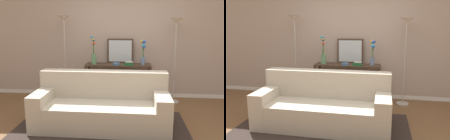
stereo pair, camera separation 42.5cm
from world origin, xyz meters
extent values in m
cube|color=brown|center=(0.00, 0.00, -0.01)|extent=(16.00, 16.00, 0.02)
cube|color=white|center=(0.00, 2.01, 0.04)|extent=(12.00, 0.15, 0.09)
cube|color=#B29E8E|center=(0.00, 2.01, 1.52)|extent=(12.00, 0.14, 2.86)
cube|color=#332823|center=(-0.28, 0.12, 0.01)|extent=(2.78, 1.69, 0.01)
cube|color=#BCB29E|center=(-0.28, 0.22, 0.21)|extent=(2.15, 0.88, 0.42)
cube|color=#BCB29E|center=(-0.28, 0.53, 0.65)|extent=(2.15, 0.27, 0.46)
cube|color=#BCB29E|center=(-1.24, 0.22, 0.30)|extent=(0.24, 0.87, 0.60)
cube|color=#BCB29E|center=(0.67, 0.23, 0.30)|extent=(0.24, 0.87, 0.60)
cube|color=#473323|center=(-0.11, 1.68, 0.78)|extent=(1.42, 0.40, 0.03)
cube|color=#473323|center=(-0.11, 1.68, 0.15)|extent=(1.31, 0.34, 0.01)
cube|color=#473323|center=(-0.80, 1.51, 0.39)|extent=(0.05, 0.05, 0.77)
cube|color=#473323|center=(0.58, 1.51, 0.39)|extent=(0.05, 0.05, 0.77)
cube|color=#473323|center=(-0.80, 1.86, 0.39)|extent=(0.05, 0.05, 0.77)
cube|color=#473323|center=(0.58, 1.86, 0.39)|extent=(0.05, 0.05, 0.77)
cylinder|color=#B7B2A8|center=(-1.27, 1.60, 0.01)|extent=(0.26, 0.26, 0.02)
cylinder|color=#B7B2A8|center=(-1.27, 1.60, 0.88)|extent=(0.02, 0.02, 1.72)
cone|color=silver|center=(-1.27, 1.60, 1.79)|extent=(0.28, 0.28, 0.10)
cylinder|color=#B7B2A8|center=(1.08, 1.60, 0.01)|extent=(0.26, 0.26, 0.02)
cylinder|color=#B7B2A8|center=(1.08, 1.60, 0.85)|extent=(0.02, 0.02, 1.66)
cone|color=silver|center=(1.08, 1.60, 1.73)|extent=(0.28, 0.28, 0.10)
cube|color=#473323|center=(-0.08, 1.85, 1.07)|extent=(0.58, 0.02, 0.54)
cube|color=silver|center=(-0.08, 1.84, 1.07)|extent=(0.51, 0.01, 0.47)
cylinder|color=#669E6B|center=(-0.64, 1.65, 0.90)|extent=(0.11, 0.11, 0.21)
cylinder|color=#3D7538|center=(-0.64, 1.64, 1.17)|extent=(0.02, 0.01, 0.34)
sphere|color=gold|center=(-0.64, 1.62, 1.34)|extent=(0.05, 0.05, 0.05)
cylinder|color=#3D7538|center=(-0.65, 1.67, 1.17)|extent=(0.04, 0.02, 0.33)
sphere|color=blue|center=(-0.66, 1.68, 1.33)|extent=(0.07, 0.07, 0.07)
cylinder|color=#3D7538|center=(-0.66, 1.65, 1.20)|extent=(0.01, 0.06, 0.38)
sphere|color=#32A6D8|center=(-0.68, 1.65, 1.39)|extent=(0.05, 0.05, 0.05)
cylinder|color=#3D7538|center=(-0.65, 1.67, 1.12)|extent=(0.02, 0.02, 0.24)
sphere|color=gold|center=(-0.66, 1.68, 1.24)|extent=(0.06, 0.06, 0.06)
cylinder|color=#3D7538|center=(-0.64, 1.64, 1.13)|extent=(0.02, 0.01, 0.25)
sphere|color=red|center=(-0.63, 1.62, 1.25)|extent=(0.05, 0.05, 0.05)
cylinder|color=#6B84AD|center=(0.42, 1.68, 0.88)|extent=(0.09, 0.09, 0.16)
cylinder|color=#3D7538|center=(0.43, 1.67, 1.08)|extent=(0.03, 0.02, 0.24)
sphere|color=#3F69D6|center=(0.44, 1.65, 1.20)|extent=(0.07, 0.07, 0.07)
cylinder|color=#3D7538|center=(0.41, 1.69, 1.13)|extent=(0.02, 0.02, 0.34)
sphere|color=gold|center=(0.40, 1.71, 1.30)|extent=(0.07, 0.07, 0.07)
cylinder|color=#3D7538|center=(0.42, 1.67, 1.09)|extent=(0.04, 0.01, 0.25)
sphere|color=#2CA1D3|center=(0.43, 1.65, 1.21)|extent=(0.07, 0.07, 0.07)
cylinder|color=#3D7538|center=(0.43, 1.69, 1.12)|extent=(0.02, 0.04, 0.33)
sphere|color=blue|center=(0.45, 1.69, 1.29)|extent=(0.06, 0.06, 0.06)
cylinder|color=#3D7538|center=(0.43, 1.67, 1.13)|extent=(0.02, 0.02, 0.34)
sphere|color=blue|center=(0.44, 1.65, 1.29)|extent=(0.07, 0.07, 0.07)
cylinder|color=#4C7093|center=(-0.14, 1.55, 0.82)|extent=(0.16, 0.16, 0.04)
torus|color=#4C7093|center=(-0.14, 1.55, 0.85)|extent=(0.16, 0.16, 0.01)
cube|color=#236033|center=(0.12, 1.56, 0.81)|extent=(0.21, 0.14, 0.03)
cube|color=#236033|center=(0.11, 1.57, 0.83)|extent=(0.19, 0.12, 0.02)
cube|color=#236033|center=(0.13, 1.57, 0.85)|extent=(0.17, 0.12, 0.02)
cube|color=silver|center=(0.13, 1.57, 0.87)|extent=(0.16, 0.11, 0.02)
cube|color=#1E7075|center=(-0.68, 1.68, 0.06)|extent=(0.03, 0.17, 0.11)
cube|color=maroon|center=(-0.63, 1.68, 0.06)|extent=(0.05, 0.17, 0.12)
cube|color=#BC3328|center=(-0.58, 1.68, 0.05)|extent=(0.05, 0.17, 0.11)
cube|color=silver|center=(-0.53, 1.68, 0.06)|extent=(0.05, 0.17, 0.11)
cube|color=#6B3360|center=(-0.49, 1.68, 0.06)|extent=(0.03, 0.15, 0.12)
cube|color=navy|center=(-0.46, 1.68, 0.06)|extent=(0.04, 0.15, 0.12)
cube|color=#236033|center=(-0.42, 1.68, 0.06)|extent=(0.05, 0.16, 0.11)
cube|color=slate|center=(-0.37, 1.68, 0.06)|extent=(0.04, 0.18, 0.11)
camera|label=1|loc=(0.22, -3.32, 1.67)|focal=37.35mm
camera|label=2|loc=(0.64, -3.26, 1.67)|focal=37.35mm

